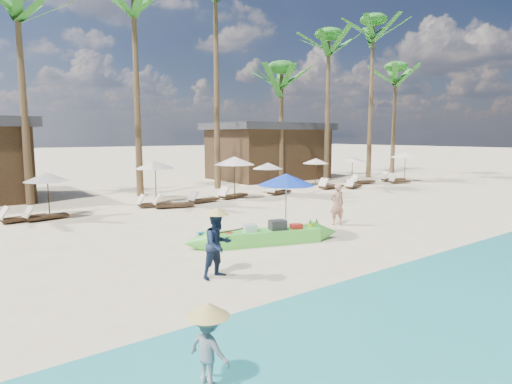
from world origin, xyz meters
TOP-DOWN VIEW (x-y plane):
  - ground at (0.00, 0.00)m, footprint 240.00×240.00m
  - wet_sand_strip at (0.00, -5.00)m, footprint 240.00×4.50m
  - green_canoe at (1.20, 1.36)m, footprint 5.53×2.11m
  - tourist at (5.17, 2.00)m, footprint 0.67×0.54m
  - vendor_green at (-1.62, -0.50)m, footprint 0.83×0.68m
  - vendor_yellow at (-4.19, -4.48)m, footprint 0.55×0.72m
  - blue_umbrella at (2.56, 1.92)m, footprint 1.96×1.96m
  - lounger_4_right at (-4.38, 9.73)m, footprint 1.82×0.75m
  - resort_parasol_5 at (-3.33, 9.90)m, footprint 1.83×1.83m
  - lounger_5_left at (-3.61, 9.57)m, footprint 1.72×0.77m
  - resort_parasol_6 at (2.05, 11.62)m, footprint 2.04×2.04m
  - lounger_6_left at (1.18, 10.01)m, footprint 1.68×0.63m
  - lounger_6_right at (1.78, 9.24)m, footprint 1.94×1.09m
  - resort_parasol_7 at (5.83, 9.98)m, footprint 2.20×2.20m
  - lounger_7_left at (3.72, 9.74)m, footprint 1.76×0.79m
  - lounger_7_right at (5.69, 10.06)m, footprint 1.89×0.94m
  - resort_parasol_8 at (8.32, 10.27)m, footprint 1.77×1.77m
  - lounger_8_left at (8.73, 9.80)m, footprint 1.77×0.91m
  - resort_parasol_9 at (13.57, 11.75)m, footprint 1.79×1.79m
  - lounger_9_left at (13.02, 9.87)m, footprint 1.93×0.72m
  - lounger_9_right at (14.39, 9.15)m, footprint 1.72×1.01m
  - resort_parasol_10 at (16.61, 11.18)m, footprint 1.86×1.86m
  - lounger_10_left at (16.74, 10.41)m, footprint 1.95×0.78m
  - lounger_10_right at (19.24, 9.16)m, footprint 1.69×0.89m
  - resort_parasol_11 at (20.77, 9.77)m, footprint 2.12×2.12m
  - lounger_11_left at (19.89, 10.21)m, footprint 1.95×1.09m
  - palm_3 at (-3.36, 14.27)m, footprint 2.08×2.08m
  - palm_4 at (2.15, 14.01)m, footprint 2.08×2.08m
  - palm_5 at (7.45, 14.38)m, footprint 2.08×2.08m
  - palm_6 at (12.84, 14.52)m, footprint 2.08×2.08m
  - palm_7 at (16.57, 13.68)m, footprint 2.08×2.08m
  - palm_8 at (21.07, 13.33)m, footprint 2.08×2.08m
  - palm_9 at (26.21, 14.81)m, footprint 2.08×2.08m
  - pavilion_east at (14.00, 17.50)m, footprint 8.80×6.60m

SIDE VIEW (x-z plane):
  - ground at x=0.00m, z-range 0.00..0.00m
  - wet_sand_strip at x=0.00m, z-range 0.00..0.01m
  - lounger_10_right at x=19.24m, z-range -0.09..0.46m
  - lounger_9_right at x=14.39m, z-range -0.09..0.47m
  - lounger_6_left at x=1.18m, z-range -0.09..0.47m
  - lounger_5_left at x=-3.61m, z-range -0.09..0.47m
  - lounger_8_left at x=8.73m, z-range -0.10..0.48m
  - lounger_7_left at x=3.72m, z-range -0.10..0.48m
  - lounger_4_right at x=-4.38m, z-range -0.10..0.50m
  - lounger_7_right at x=5.69m, z-range -0.10..0.51m
  - lounger_6_right at x=1.78m, z-range -0.10..0.53m
  - lounger_11_left at x=19.89m, z-range -0.11..0.53m
  - lounger_9_left at x=13.02m, z-range -0.11..0.54m
  - lounger_10_left at x=16.74m, z-range -0.11..0.54m
  - green_canoe at x=1.20m, z-range -0.12..0.61m
  - vendor_yellow at x=-4.19m, z-range 0.18..1.16m
  - vendor_green at x=-1.62m, z-range 0.00..1.59m
  - tourist at x=5.17m, z-range 0.00..1.59m
  - resort_parasol_8 at x=8.32m, z-range 0.73..2.56m
  - resort_parasol_9 at x=13.57m, z-range 0.74..2.59m
  - resort_parasol_5 at x=-3.33m, z-range 0.76..2.65m
  - resort_parasol_10 at x=16.61m, z-range 0.77..2.69m
  - resort_parasol_6 at x=2.05m, z-range 0.84..2.94m
  - blue_umbrella at x=2.56m, z-range 0.85..2.96m
  - resort_parasol_11 at x=20.77m, z-range 0.88..3.05m
  - resort_parasol_7 at x=5.83m, z-range 0.91..3.17m
  - pavilion_east at x=14.00m, z-range 0.05..4.35m
  - palm_6 at x=12.84m, z-range 2.79..11.31m
  - palm_9 at x=26.21m, z-range 3.14..12.97m
  - palm_3 at x=-3.36m, z-range 3.32..13.83m
  - palm_7 at x=16.57m, z-range 3.46..14.53m
  - palm_4 at x=2.15m, z-range 3.60..15.30m
  - palm_8 at x=21.07m, z-range 3.83..16.53m
  - palm_5 at x=7.45m, z-range 4.02..17.62m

